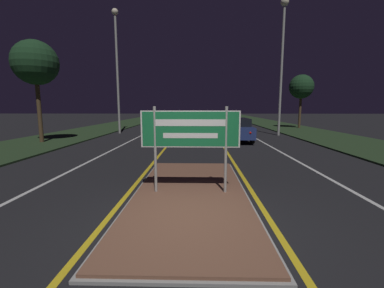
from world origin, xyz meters
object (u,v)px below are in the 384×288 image
streetlight_right_near (283,45)px  highway_sign (190,132)px  car_receding_0 (235,129)px  car_receding_2 (213,116)px  streetlight_left_near (117,57)px  car_approaching_1 (176,117)px  car_approaching_0 (162,125)px  car_receding_1 (220,121)px

streetlight_right_near → highway_sign: bearing=-114.8°
highway_sign → car_receding_0: highway_sign is taller
car_receding_2 → streetlight_left_near: bearing=-114.4°
highway_sign → streetlight_right_near: 16.01m
streetlight_right_near → car_receding_0: 7.73m
streetlight_right_near → car_approaching_1: 18.56m
car_receding_2 → highway_sign: bearing=-94.1°
highway_sign → streetlight_right_near: size_ratio=0.24×
car_receding_2 → car_approaching_0: bearing=-104.3°
car_approaching_1 → streetlight_right_near: bearing=-58.3°
car_receding_1 → highway_sign: bearing=-96.6°
streetlight_right_near → car_approaching_0: streetlight_right_near is taller
car_receding_1 → car_approaching_1: size_ratio=1.05×
streetlight_right_near → car_receding_1: (-3.98, 6.92, -5.97)m
streetlight_left_near → car_receding_2: 22.06m
highway_sign → streetlight_left_near: (-6.37, 15.00, 4.57)m
streetlight_left_near → car_approaching_1: size_ratio=2.24×
car_receding_0 → car_approaching_0: (-5.24, 3.67, -0.02)m
streetlight_left_near → car_approaching_1: 15.17m
highway_sign → streetlight_right_near: (6.36, 13.77, 5.12)m
highway_sign → car_approaching_0: highway_sign is taller
highway_sign → car_receding_0: bearing=76.5°
highway_sign → car_receding_0: size_ratio=0.50×
car_approaching_1 → car_receding_1: bearing=-56.9°
streetlight_left_near → car_receding_2: size_ratio=2.14×
streetlight_left_near → car_approaching_0: streetlight_left_near is taller
car_receding_0 → car_receding_2: car_receding_0 is taller
car_approaching_1 → car_receding_0: bearing=-73.4°
car_approaching_0 → highway_sign: bearing=-79.3°
car_receding_2 → car_receding_0: bearing=-89.8°
streetlight_left_near → car_receding_2: streetlight_left_near is taller
car_receding_0 → car_approaching_0: size_ratio=1.03×
car_receding_2 → car_approaching_1: (-5.34, -5.74, 0.01)m
streetlight_left_near → car_receding_1: size_ratio=2.14×
highway_sign → car_receding_2: size_ratio=0.52×
highway_sign → car_receding_0: (2.54, 10.60, -0.81)m
highway_sign → car_receding_1: bearing=83.4°
car_receding_1 → car_approaching_0: 8.19m
highway_sign → car_approaching_1: 28.89m
highway_sign → streetlight_left_near: 16.92m
streetlight_right_near → car_approaching_1: streetlight_right_near is taller
car_receding_0 → car_receding_2: size_ratio=1.05×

